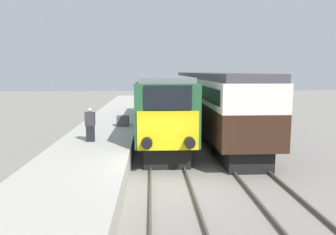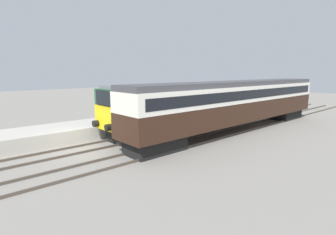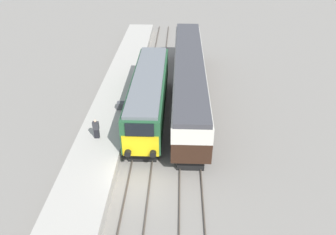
# 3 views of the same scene
# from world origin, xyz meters

# --- Properties ---
(ground_plane) EXTENTS (120.00, 120.00, 0.00)m
(ground_plane) POSITION_xyz_m (0.00, 0.00, 0.00)
(ground_plane) COLOR gray
(platform_left) EXTENTS (3.50, 50.00, 0.95)m
(platform_left) POSITION_xyz_m (-3.30, 8.00, 0.48)
(platform_left) COLOR #B7B2A8
(platform_left) RESTS_ON ground_plane
(rails_near_track) EXTENTS (1.51, 60.00, 0.14)m
(rails_near_track) POSITION_xyz_m (0.00, 5.00, 0.07)
(rails_near_track) COLOR #4C4238
(rails_near_track) RESTS_ON ground_plane
(rails_far_track) EXTENTS (1.50, 60.00, 0.14)m
(rails_far_track) POSITION_xyz_m (3.40, 5.00, 0.07)
(rails_far_track) COLOR #4C4238
(rails_far_track) RESTS_ON ground_plane
(locomotive) EXTENTS (2.70, 13.96, 3.90)m
(locomotive) POSITION_xyz_m (0.00, 8.49, 2.17)
(locomotive) COLOR black
(locomotive) RESTS_ON ground_plane
(passenger_carriage) EXTENTS (2.75, 21.72, 4.06)m
(passenger_carriage) POSITION_xyz_m (3.40, 11.92, 2.48)
(passenger_carriage) COLOR black
(passenger_carriage) RESTS_ON ground_plane
(person_on_platform) EXTENTS (0.44, 0.26, 1.57)m
(person_on_platform) POSITION_xyz_m (-3.47, 3.81, 1.72)
(person_on_platform) COLOR black
(person_on_platform) RESTS_ON platform_left
(luggage_crate) EXTENTS (0.70, 0.56, 0.60)m
(luggage_crate) POSITION_xyz_m (-2.34, 8.09, 1.25)
(luggage_crate) COLOR #4C4C51
(luggage_crate) RESTS_ON platform_left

